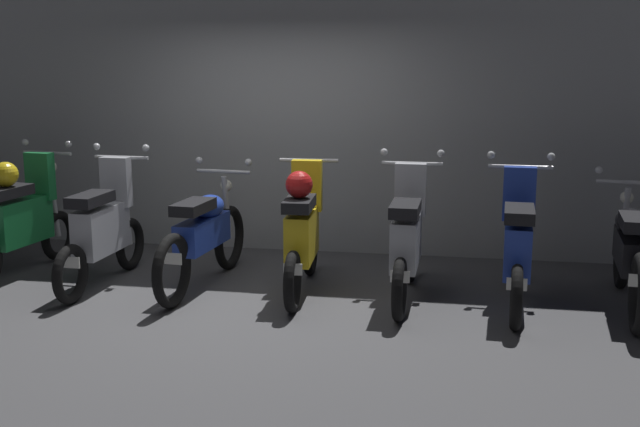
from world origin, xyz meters
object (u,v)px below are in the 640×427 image
at_px(motorbike_slot_5, 302,231).
at_px(motorbike_slot_6, 407,241).
at_px(motorbike_slot_4, 204,235).
at_px(motorbike_slot_8, 631,252).
at_px(motorbike_slot_2, 22,218).
at_px(motorbike_slot_7, 517,247).
at_px(motorbike_slot_3, 103,230).

bearing_deg(motorbike_slot_5, motorbike_slot_6, -2.70).
distance_m(motorbike_slot_4, motorbike_slot_5, 0.94).
height_order(motorbike_slot_4, motorbike_slot_8, same).
bearing_deg(motorbike_slot_5, motorbike_slot_2, 178.07).
xyz_separation_m(motorbike_slot_6, motorbike_slot_7, (0.95, -0.05, 0.00)).
distance_m(motorbike_slot_4, motorbike_slot_7, 2.84).
xyz_separation_m(motorbike_slot_4, motorbike_slot_8, (3.78, 0.00, 0.00)).
height_order(motorbike_slot_5, motorbike_slot_8, motorbike_slot_5).
bearing_deg(motorbike_slot_6, motorbike_slot_3, -178.84).
relative_size(motorbike_slot_2, motorbike_slot_5, 1.00).
height_order(motorbike_slot_3, motorbike_slot_4, motorbike_slot_3).
bearing_deg(motorbike_slot_4, motorbike_slot_3, -173.01).
height_order(motorbike_slot_3, motorbike_slot_6, same).
relative_size(motorbike_slot_7, motorbike_slot_8, 0.86).
bearing_deg(motorbike_slot_4, motorbike_slot_6, -1.79).
relative_size(motorbike_slot_5, motorbike_slot_6, 1.00).
distance_m(motorbike_slot_6, motorbike_slot_8, 1.89).
height_order(motorbike_slot_2, motorbike_slot_3, same).
xyz_separation_m(motorbike_slot_5, motorbike_slot_8, (2.84, 0.02, -0.07)).
distance_m(motorbike_slot_2, motorbike_slot_8, 5.67).
bearing_deg(motorbike_slot_3, motorbike_slot_6, 1.16).
height_order(motorbike_slot_4, motorbike_slot_6, motorbike_slot_6).
height_order(motorbike_slot_5, motorbike_slot_6, motorbike_slot_6).
xyz_separation_m(motorbike_slot_2, motorbike_slot_7, (4.73, -0.19, -0.04)).
relative_size(motorbike_slot_2, motorbike_slot_3, 1.00).
distance_m(motorbike_slot_3, motorbike_slot_4, 0.95).
bearing_deg(motorbike_slot_2, motorbike_slot_6, -2.13).
relative_size(motorbike_slot_3, motorbike_slot_5, 1.00).
bearing_deg(motorbike_slot_2, motorbike_slot_4, -2.46).
distance_m(motorbike_slot_3, motorbike_slot_6, 2.84).
height_order(motorbike_slot_3, motorbike_slot_7, same).
distance_m(motorbike_slot_2, motorbike_slot_6, 3.78).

